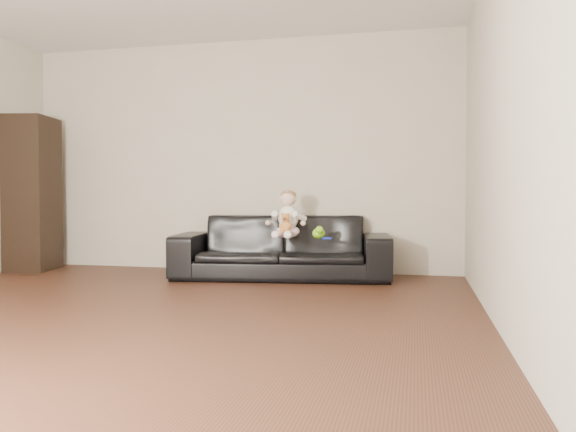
% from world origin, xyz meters
% --- Properties ---
extents(floor, '(5.50, 5.50, 0.00)m').
position_xyz_m(floor, '(0.00, 0.00, 0.00)').
color(floor, '#3C2115').
rests_on(floor, ground).
extents(wall_back, '(5.00, 0.00, 5.00)m').
position_xyz_m(wall_back, '(0.00, 2.75, 1.30)').
color(wall_back, '#B6AD99').
rests_on(wall_back, ground).
extents(wall_right, '(0.00, 5.50, 5.50)m').
position_xyz_m(wall_right, '(2.50, 0.00, 1.30)').
color(wall_right, '#B6AD99').
rests_on(wall_right, ground).
extents(sofa, '(2.29, 1.14, 0.64)m').
position_xyz_m(sofa, '(0.65, 2.25, 0.32)').
color(sofa, black).
rests_on(sofa, floor).
extents(cabinet, '(0.55, 0.67, 1.74)m').
position_xyz_m(cabinet, '(-2.26, 2.21, 0.87)').
color(cabinet, black).
rests_on(cabinet, floor).
extents(shelf_item, '(0.23, 0.28, 0.28)m').
position_xyz_m(shelf_item, '(-2.24, 2.21, 1.26)').
color(shelf_item, silver).
rests_on(shelf_item, cabinet).
extents(baby, '(0.34, 0.42, 0.48)m').
position_xyz_m(baby, '(0.74, 2.13, 0.63)').
color(baby, '#F5CFD9').
rests_on(baby, sofa).
extents(teddy_bear, '(0.12, 0.12, 0.19)m').
position_xyz_m(teddy_bear, '(0.75, 1.99, 0.58)').
color(teddy_bear, '#C47C37').
rests_on(teddy_bear, sofa).
extents(toy_green, '(0.16, 0.18, 0.11)m').
position_xyz_m(toy_green, '(1.06, 2.07, 0.48)').
color(toy_green, '#78C617').
rests_on(toy_green, sofa).
extents(toy_rattle, '(0.08, 0.08, 0.07)m').
position_xyz_m(toy_rattle, '(1.07, 2.14, 0.46)').
color(toy_rattle, red).
rests_on(toy_rattle, sofa).
extents(toy_blue_disc, '(0.14, 0.14, 0.01)m').
position_xyz_m(toy_blue_disc, '(1.14, 2.09, 0.43)').
color(toy_blue_disc, '#182CC2').
rests_on(toy_blue_disc, sofa).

